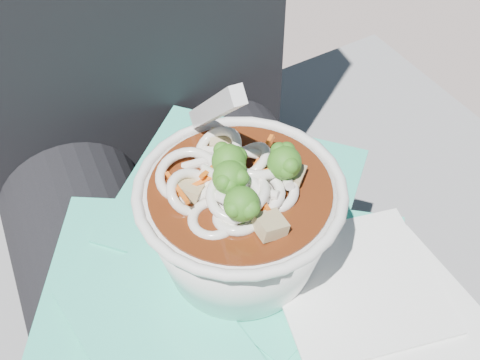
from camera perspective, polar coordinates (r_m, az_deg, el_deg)
name	(u,v)px	position (r m, az deg, el deg)	size (l,w,h in m)	color
stone_ledge	(185,353)	(0.98, -4.68, -14.46)	(1.00, 0.50, 0.42)	slate
lap	(220,334)	(0.66, -1.72, -12.97)	(0.34, 0.48, 0.16)	black
person_body	(186,244)	(0.68, -4.66, -5.45)	(0.34, 0.94, 0.98)	black
plastic_bag	(232,288)	(0.58, -0.68, -9.19)	(0.38, 0.47, 0.02)	#31CCA9
napkins	(376,302)	(0.57, 11.57, -10.17)	(0.16, 0.18, 0.01)	white
udon_bowl	(240,216)	(0.54, -0.03, -3.13)	(0.18, 0.18, 0.20)	white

